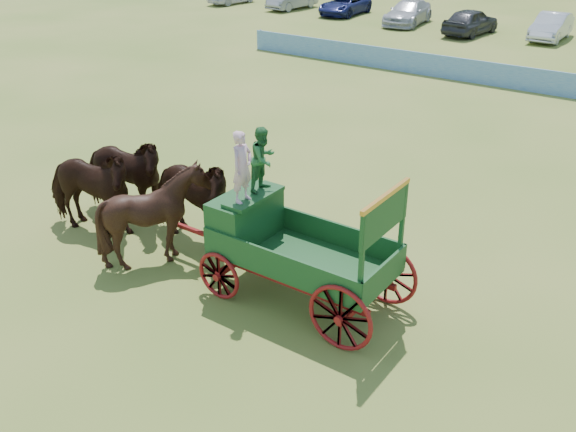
{
  "coord_description": "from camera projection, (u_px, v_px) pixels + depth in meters",
  "views": [
    {
      "loc": [
        8.51,
        -10.92,
        7.8
      ],
      "look_at": [
        1.04,
        -0.34,
        1.3
      ],
      "focal_mm": 40.0,
      "sensor_mm": 36.0,
      "label": 1
    }
  ],
  "objects": [
    {
      "name": "farm_dray",
      "position": [
        275.0,
        226.0,
        13.48
      ],
      "size": [
        6.0,
        2.0,
        3.65
      ],
      "color": "maroon",
      "rests_on": "ground"
    },
    {
      "name": "horse_lead_left",
      "position": [
        88.0,
        190.0,
        16.0
      ],
      "size": [
        3.05,
        1.9,
        2.39
      ],
      "primitive_type": "imported",
      "rotation": [
        0.0,
        0.0,
        1.8
      ],
      "color": "black",
      "rests_on": "ground"
    },
    {
      "name": "horse_lead_right",
      "position": [
        122.0,
        176.0,
        16.8
      ],
      "size": [
        3.03,
        1.81,
        2.39
      ],
      "primitive_type": "imported",
      "rotation": [
        0.0,
        0.0,
        1.77
      ],
      "color": "black",
      "rests_on": "ground"
    },
    {
      "name": "ground",
      "position": [
        262.0,
        247.0,
        15.86
      ],
      "size": [
        160.0,
        160.0,
        0.0
      ],
      "primitive_type": "plane",
      "color": "olive",
      "rests_on": "ground"
    },
    {
      "name": "horse_wheel_right",
      "position": [
        189.0,
        199.0,
        15.57
      ],
      "size": [
        2.84,
        1.3,
        2.39
      ],
      "primitive_type": "imported",
      "rotation": [
        0.0,
        0.0,
        1.57
      ],
      "color": "black",
      "rests_on": "ground"
    },
    {
      "name": "parked_cars",
      "position": [
        451.0,
        18.0,
        41.17
      ],
      "size": [
        36.75,
        6.85,
        1.61
      ],
      "color": "silver",
      "rests_on": "ground"
    },
    {
      "name": "horse_wheel_left",
      "position": [
        156.0,
        215.0,
        14.76
      ],
      "size": [
        2.59,
        2.42,
        2.4
      ],
      "primitive_type": "imported",
      "rotation": [
        0.0,
        0.0,
        1.82
      ],
      "color": "black",
      "rests_on": "ground"
    },
    {
      "name": "sponsor_banner",
      "position": [
        483.0,
        73.0,
        29.28
      ],
      "size": [
        26.0,
        0.08,
        1.05
      ],
      "primitive_type": "cube",
      "color": "#2166B3",
      "rests_on": "ground"
    }
  ]
}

